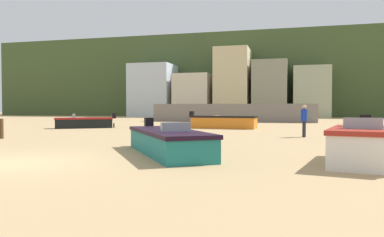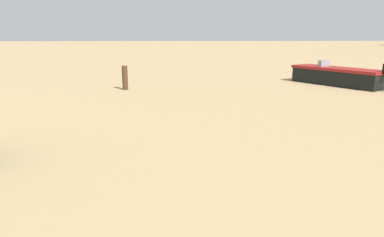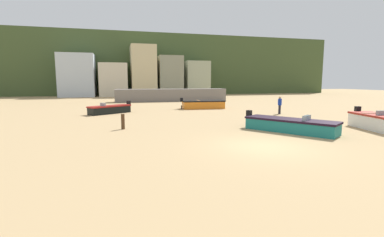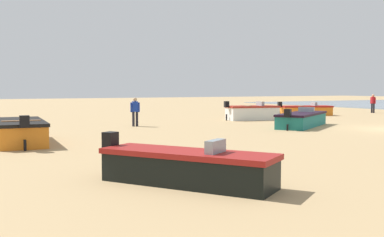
{
  "view_description": "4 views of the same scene",
  "coord_description": "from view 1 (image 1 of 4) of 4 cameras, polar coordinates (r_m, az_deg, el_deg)",
  "views": [
    {
      "loc": [
        7.22,
        -8.33,
        1.5
      ],
      "look_at": [
        2.64,
        9.0,
        0.96
      ],
      "focal_mm": 34.89,
      "sensor_mm": 36.0,
      "label": 1
    },
    {
      "loc": [
        8.15,
        8.74,
        2.29
      ],
      "look_at": [
        0.47,
        8.99,
        0.4
      ],
      "focal_mm": 33.33,
      "sensor_mm": 36.0,
      "label": 2
    },
    {
      "loc": [
        -6.44,
        -11.12,
        2.98
      ],
      "look_at": [
        -2.04,
        5.18,
        0.71
      ],
      "focal_mm": 25.91,
      "sensor_mm": 36.0,
      "label": 3
    },
    {
      "loc": [
        -15.96,
        20.07,
        2.13
      ],
      "look_at": [
        5.33,
        8.91,
        0.52
      ],
      "focal_mm": 42.35,
      "sensor_mm": 36.0,
      "label": 4
    }
  ],
  "objects": [
    {
      "name": "boat_white_1",
      "position": [
        10.9,
        24.72,
        -3.72
      ],
      "size": [
        2.25,
        3.82,
        1.28
      ],
      "rotation": [
        0.0,
        0.0,
        2.94
      ],
      "color": "white",
      "rests_on": "ground"
    },
    {
      "name": "boat_teal_4",
      "position": [
        12.01,
        -3.76,
        -3.55
      ],
      "size": [
        4.24,
        5.26,
        1.09
      ],
      "rotation": [
        0.0,
        0.0,
        3.73
      ],
      "color": "#1B726E",
      "rests_on": "ground"
    },
    {
      "name": "townhouse_far_right",
      "position": [
        55.52,
        17.75,
        3.81
      ],
      "size": [
        4.93,
        6.16,
        7.17
      ],
      "primitive_type": "cube",
      "color": "#99A284",
      "rests_on": "ground"
    },
    {
      "name": "boat_black_3",
      "position": [
        27.91,
        -16.17,
        -0.61
      ],
      "size": [
        3.99,
        3.22,
        1.08
      ],
      "rotation": [
        0.0,
        0.0,
        2.16
      ],
      "color": "black",
      "rests_on": "ground"
    },
    {
      "name": "boat_orange_2",
      "position": [
        26.59,
        4.89,
        -0.53
      ],
      "size": [
        4.92,
        2.01,
        1.21
      ],
      "rotation": [
        0.0,
        0.0,
        4.65
      ],
      "color": "orange",
      "rests_on": "ground"
    },
    {
      "name": "headland_hill",
      "position": [
        74.86,
        9.28,
        5.72
      ],
      "size": [
        90.0,
        32.0,
        13.46
      ],
      "primitive_type": "cube",
      "color": "#3D502B",
      "rests_on": "ground"
    },
    {
      "name": "beach_walker_foreground",
      "position": [
        19.51,
        16.78,
        0.05
      ],
      "size": [
        0.4,
        0.54,
        1.62
      ],
      "rotation": [
        0.0,
        0.0,
        1.38
      ],
      "color": "#22212B",
      "rests_on": "ground"
    },
    {
      "name": "harbor_pier",
      "position": [
        38.76,
        6.28,
        0.87
      ],
      "size": [
        16.59,
        2.4,
        1.84
      ],
      "primitive_type": "cube",
      "color": "slate",
      "rests_on": "ground"
    },
    {
      "name": "mooring_post_near_water",
      "position": [
        20.01,
        -27.16,
        -1.39
      ],
      "size": [
        0.22,
        0.22,
        0.96
      ],
      "primitive_type": "cylinder",
      "color": "#49311D",
      "rests_on": "ground"
    },
    {
      "name": "townhouse_centre_right",
      "position": [
        55.35,
        11.84,
        4.37
      ],
      "size": [
        4.86,
        5.79,
        8.15
      ],
      "primitive_type": "cube",
      "color": "gray",
      "rests_on": "ground"
    },
    {
      "name": "ground_plane",
      "position": [
        11.12,
        -26.01,
        -6.21
      ],
      "size": [
        160.0,
        160.0,
        0.0
      ],
      "primitive_type": "plane",
      "color": "tan"
    },
    {
      "name": "townhouse_far_left",
      "position": [
        59.57,
        -5.85,
        4.23
      ],
      "size": [
        6.48,
        6.72,
        8.19
      ],
      "primitive_type": "cube",
      "color": "silver",
      "rests_on": "ground"
    },
    {
      "name": "townhouse_centre",
      "position": [
        56.08,
        6.25,
        5.39
      ],
      "size": [
        4.94,
        6.03,
        10.18
      ],
      "primitive_type": "cube",
      "color": "#CABA8D",
      "rests_on": "ground"
    },
    {
      "name": "townhouse_centre_left",
      "position": [
        57.11,
        0.31,
        3.5
      ],
      "size": [
        5.35,
        5.88,
        6.51
      ],
      "primitive_type": "cube",
      "color": "beige",
      "rests_on": "ground"
    }
  ]
}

